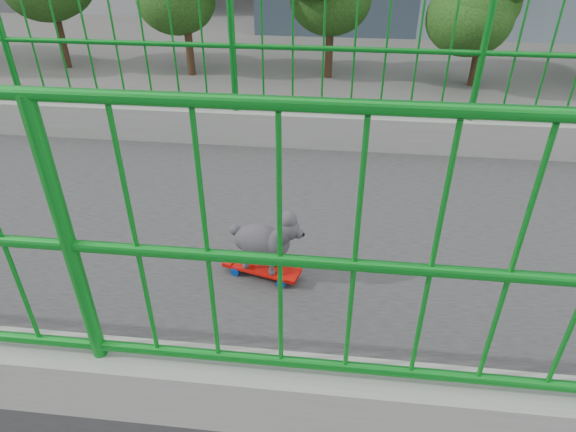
% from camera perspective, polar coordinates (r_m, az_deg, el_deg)
% --- Properties ---
extents(road, '(18.00, 90.00, 0.02)m').
position_cam_1_polar(road, '(18.72, -9.64, 3.89)').
color(road, black).
rests_on(road, ground).
extents(skateboard, '(0.25, 0.48, 0.06)m').
position_cam_1_polar(skateboard, '(2.95, -3.00, -6.04)').
color(skateboard, red).
rests_on(skateboard, footbridge).
extents(poodle, '(0.26, 0.44, 0.38)m').
position_cam_1_polar(poodle, '(2.81, -2.68, -2.69)').
color(poodle, '#2F2D33').
rests_on(poodle, skateboard).
extents(car_3, '(1.86, 4.56, 1.32)m').
position_cam_1_polar(car_3, '(20.13, 9.76, 8.10)').
color(car_3, black).
rests_on(car_3, ground).
extents(car_4, '(1.57, 3.90, 1.33)m').
position_cam_1_polar(car_4, '(27.39, -27.26, 11.66)').
color(car_4, silver).
rests_on(car_4, ground).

